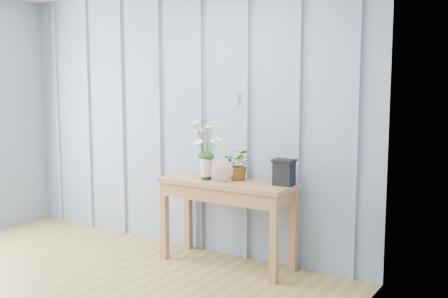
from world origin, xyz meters
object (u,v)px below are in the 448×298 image
Objects in this scene: felt_disc_vessel at (222,171)px; sideboard at (227,193)px; carved_box at (284,172)px; daisy_vase at (206,141)px.

sideboard is at bearing 64.49° from felt_disc_vessel.
sideboard is 5.50× the size of carved_box.
carved_box is (0.51, 0.06, 0.23)m from sideboard.
sideboard is 0.56m from carved_box.
carved_box is (0.51, 0.15, 0.02)m from felt_disc_vessel.
felt_disc_vessel reaches higher than sideboard.
sideboard is 0.23m from felt_disc_vessel.
carved_box is at bearing 10.49° from daisy_vase.
felt_disc_vessel is (0.01, -0.09, 0.21)m from sideboard.
felt_disc_vessel is 0.86× the size of carved_box.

